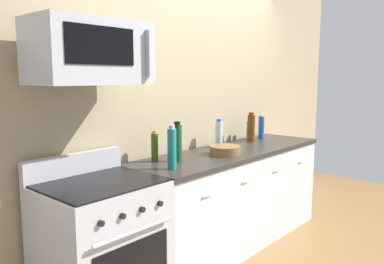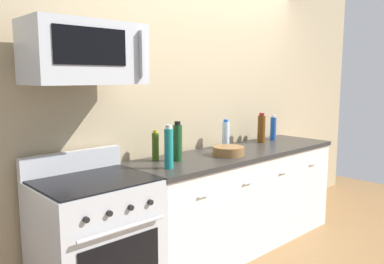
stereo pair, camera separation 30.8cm
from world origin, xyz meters
TOP-DOWN VIEW (x-y plane):
  - ground_plane at (0.00, 0.00)m, footprint 6.42×6.42m
  - back_wall at (0.00, 0.41)m, footprint 5.35×0.10m
  - counter_unit at (-0.00, -0.00)m, footprint 2.26×0.66m
  - range_oven at (-1.51, 0.00)m, footprint 0.76×0.69m
  - microwave at (-1.51, 0.05)m, footprint 0.74×0.44m
  - bottle_soda_blue at (0.75, 0.15)m, footprint 0.06×0.06m
  - bottle_olive_oil at (-0.83, 0.19)m, footprint 0.06×0.06m
  - bottle_wine_green at (-0.71, 0.05)m, footprint 0.07×0.07m
  - bottle_water_clear at (0.02, 0.18)m, footprint 0.07×0.07m
  - bottle_sparkling_teal at (-0.93, -0.10)m, footprint 0.07×0.07m
  - bottle_wine_amber at (0.51, 0.13)m, footprint 0.08×0.08m
  - bottle_dish_soap at (0.59, 0.21)m, footprint 0.06×0.06m
  - bowl_red_small at (-0.03, 0.04)m, footprint 0.10×0.10m
  - bowl_wooden_salad at (-0.24, -0.08)m, footprint 0.28×0.28m

SIDE VIEW (x-z plane):
  - ground_plane at x=0.00m, z-range 0.00..0.00m
  - counter_unit at x=0.00m, z-range 0.00..0.92m
  - range_oven at x=-1.51m, z-range -0.07..1.00m
  - bowl_red_small at x=-0.03m, z-range 0.92..0.97m
  - bowl_wooden_salad at x=-0.24m, z-range 0.92..1.00m
  - bottle_dish_soap at x=0.59m, z-range 0.91..1.13m
  - bottle_olive_oil at x=-0.83m, z-range 0.91..1.16m
  - bottle_soda_blue at x=0.75m, z-range 0.91..1.19m
  - bottle_water_clear at x=0.02m, z-range 0.91..1.19m
  - bottle_wine_amber at x=0.51m, z-range 0.91..1.22m
  - bottle_wine_green at x=-0.71m, z-range 0.91..1.24m
  - bottle_sparkling_teal at x=-0.93m, z-range 0.91..1.24m
  - back_wall at x=0.00m, z-range 0.00..2.70m
  - microwave at x=-1.51m, z-range 1.55..1.95m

